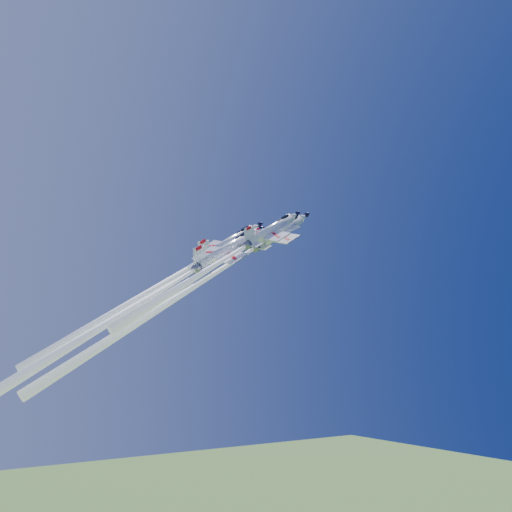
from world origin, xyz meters
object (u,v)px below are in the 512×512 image
jet_left (166,282)px  jet_slot (135,306)px  jet_right (222,260)px  jet_lead (199,284)px

jet_left → jet_slot: 14.56m
jet_left → jet_slot: jet_left is taller
jet_left → jet_right: size_ratio=1.27×
jet_lead → jet_slot: (-11.60, -1.10, -4.48)m
jet_lead → jet_left: 8.84m
jet_lead → jet_right: size_ratio=1.42×
jet_lead → jet_right: bearing=19.5°
jet_right → jet_lead: bearing=-160.5°
jet_lead → jet_right: 5.86m
jet_lead → jet_slot: size_ratio=1.00×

